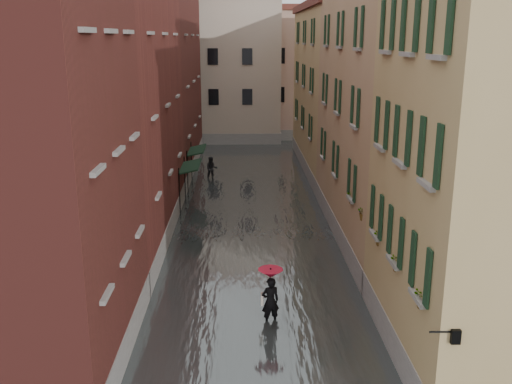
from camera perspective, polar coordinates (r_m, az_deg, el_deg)
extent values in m
plane|color=#5B5B5D|center=(20.10, 0.22, -13.38)|extent=(120.00, 120.00, 0.00)
cube|color=#4E5656|center=(32.09, -0.45, -2.04)|extent=(10.00, 60.00, 0.20)
cube|color=maroon|center=(17.22, -23.58, 3.49)|extent=(6.00, 8.00, 13.00)
cube|color=#5E241D|center=(27.62, -15.14, 7.68)|extent=(6.00, 14.00, 12.50)
cube|color=maroon|center=(42.22, -10.48, 11.41)|extent=(6.00, 16.00, 14.00)
cube|color=tan|center=(17.78, 23.62, 1.35)|extent=(6.00, 8.00, 11.50)
cube|color=tan|center=(27.86, 14.38, 8.31)|extent=(6.00, 14.00, 13.00)
cube|color=tan|center=(42.49, 8.88, 9.81)|extent=(6.00, 16.00, 11.50)
cube|color=#BBA894|center=(55.78, -4.08, 11.97)|extent=(12.00, 9.00, 13.00)
cube|color=tan|center=(58.12, 5.10, 11.59)|extent=(10.00, 9.00, 12.00)
cube|color=black|center=(32.60, -6.58, 2.59)|extent=(1.09, 3.07, 0.31)
cylinder|color=black|center=(31.44, -7.66, -0.08)|extent=(0.06, 0.06, 2.80)
cylinder|color=black|center=(34.40, -7.13, 1.27)|extent=(0.06, 0.06, 2.80)
cube|color=black|center=(37.27, -5.95, 4.20)|extent=(1.09, 3.04, 0.31)
cylinder|color=black|center=(36.07, -6.87, 1.93)|extent=(0.06, 0.06, 2.80)
cylinder|color=black|center=(39.02, -6.46, 2.96)|extent=(0.06, 0.06, 2.80)
cylinder|color=black|center=(14.10, 18.13, -13.15)|extent=(0.60, 0.05, 0.05)
cube|color=black|center=(14.25, 19.27, -13.40)|extent=(0.22, 0.22, 0.35)
cube|color=beige|center=(14.25, 19.27, -13.40)|extent=(0.14, 0.14, 0.24)
cube|color=#A14C34|center=(15.43, 16.47, -10.25)|extent=(0.22, 0.85, 0.18)
imported|color=#265926|center=(15.26, 16.59, -8.82)|extent=(0.59, 0.51, 0.66)
cube|color=#A14C34|center=(17.51, 14.13, -6.96)|extent=(0.22, 0.85, 0.18)
imported|color=#265926|center=(17.36, 14.22, -5.68)|extent=(0.59, 0.51, 0.66)
cube|color=#A14C34|center=(19.47, 12.46, -4.57)|extent=(0.22, 0.85, 0.18)
imported|color=#265926|center=(19.34, 12.53, -3.40)|extent=(0.59, 0.51, 0.66)
cube|color=#A14C34|center=(21.96, 10.83, -2.20)|extent=(0.22, 0.85, 0.18)
imported|color=#265926|center=(21.84, 10.88, -1.15)|extent=(0.59, 0.51, 0.66)
cube|color=#A14C34|center=(24.10, 9.71, -0.59)|extent=(0.22, 0.85, 0.18)
imported|color=#265926|center=(23.99, 9.75, 0.38)|extent=(0.59, 0.51, 0.66)
imported|color=black|center=(19.88, 1.44, -10.88)|extent=(0.73, 0.59, 1.75)
cube|color=beige|center=(19.88, 0.62, -10.64)|extent=(0.08, 0.30, 0.38)
cylinder|color=black|center=(19.68, 1.45, -9.64)|extent=(0.02, 0.02, 1.00)
cone|color=red|center=(19.45, 1.46, -8.12)|extent=(0.86, 0.86, 0.28)
imported|color=black|center=(39.45, -4.47, 2.32)|extent=(0.90, 0.74, 1.70)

